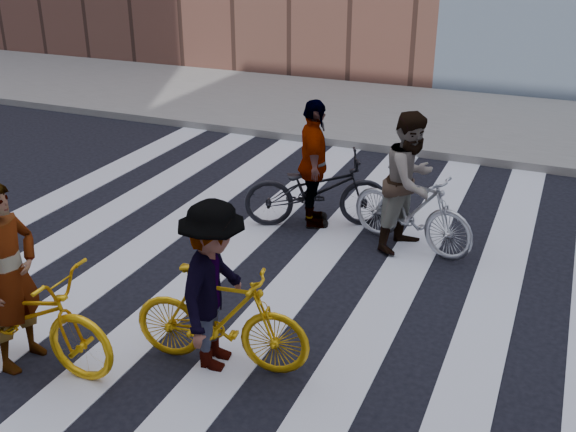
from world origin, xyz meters
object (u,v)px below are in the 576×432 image
Objects in this scene: bike_silver_mid at (412,210)px; bike_dark_rear at (317,190)px; rider_right at (214,287)px; rider_left at (10,276)px; bike_yellow_right at (221,318)px; rider_rear at (314,164)px; rider_mid at (410,182)px; bike_yellow_left at (21,314)px.

bike_silver_mid is 0.89× the size of bike_dark_rear.
bike_silver_mid is 3.43m from rider_right.
rider_left is (-2.85, -3.94, 0.40)m from bike_silver_mid.
rider_rear is at bearing -1.18° from bike_yellow_right.
bike_yellow_right is at bearing -178.29° from rider_mid.
rider_rear reaches higher than bike_yellow_right.
bike_silver_mid is 1.03× the size of bike_yellow_right.
rider_mid is at bearing -24.74° from bike_yellow_right.
bike_yellow_right is 0.93× the size of rider_left.
rider_right is (0.29, -3.42, 0.32)m from bike_dark_rear.
bike_yellow_left is 1.89m from bike_yellow_right.
rider_right is (-0.05, 0.00, 0.33)m from bike_yellow_right.
bike_silver_mid is at bearing -121.45° from bike_dark_rear.
rider_mid is (1.00, 3.24, 0.39)m from bike_yellow_right.
bike_dark_rear is 1.12× the size of rider_rear.
rider_rear reaches higher than bike_yellow_left.
rider_rear is (1.42, 4.12, -0.04)m from rider_left.
rider_left reaches higher than rider_mid.
rider_right reaches higher than bike_yellow_right.
bike_yellow_right is at bearing -69.67° from bike_yellow_left.
bike_silver_mid is 4.89m from rider_left.
bike_yellow_left is at bearing 163.87° from rider_mid.
rider_left is at bearing 88.50° from bike_yellow_left.
rider_right is (1.71, 0.70, 0.31)m from bike_yellow_left.
rider_right reaches higher than bike_silver_mid.
bike_dark_rear is at bearing 101.43° from bike_silver_mid.
rider_mid reaches higher than rider_rear.
bike_yellow_right is 0.96× the size of rider_rear.
bike_yellow_right is at bearing -70.22° from rider_left.
bike_dark_rear is 1.10× the size of rider_mid.
rider_mid reaches higher than bike_yellow_left.
rider_rear is at bearing 65.92° from bike_dark_rear.
rider_rear is (-0.05, 0.00, 0.37)m from bike_dark_rear.
bike_yellow_left is 1.13× the size of rider_mid.
bike_dark_rear is (1.42, 4.12, -0.01)m from bike_yellow_left.
rider_mid is (2.80, 3.94, -0.02)m from rider_left.
bike_yellow_left is 4.36m from bike_dark_rear.
bike_yellow_left is at bearing 104.75° from rider_right.
rider_mid is at bearing -121.73° from bike_dark_rear.
rider_mid reaches higher than rider_right.
rider_left is at bearing 136.28° from bike_dark_rear.
rider_right is (-1.10, -3.24, 0.31)m from bike_silver_mid.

